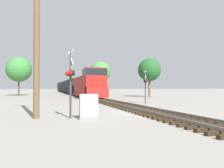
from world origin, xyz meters
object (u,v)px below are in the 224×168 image
at_px(relay_cabinet, 89,107).
at_px(tree_deep_background, 100,72).
at_px(freight_train, 69,87).
at_px(crossing_signal_far, 146,83).
at_px(tree_mid_background, 19,70).
at_px(crossing_signal_near, 70,76).
at_px(tree_far_right, 149,70).
at_px(utility_pole, 37,37).

bearing_deg(relay_cabinet, tree_deep_background, 75.52).
distance_m(freight_train, crossing_signal_far, 48.80).
xyz_separation_m(crossing_signal_far, tree_mid_background, (-15.95, 27.37, 3.28)).
xyz_separation_m(relay_cabinet, tree_mid_background, (-7.76, 37.06, 4.81)).
bearing_deg(tree_mid_background, crossing_signal_near, -79.49).
height_order(tree_far_right, tree_mid_background, tree_mid_background).
bearing_deg(tree_far_right, freight_train, 107.98).
relative_size(tree_mid_background, tree_deep_background, 0.87).
height_order(crossing_signal_near, relay_cabinet, crossing_signal_near).
relative_size(tree_far_right, tree_mid_background, 0.87).
distance_m(relay_cabinet, tree_mid_background, 38.17).
relative_size(crossing_signal_near, tree_mid_background, 0.48).
distance_m(crossing_signal_far, tree_far_right, 16.38).
relative_size(relay_cabinet, utility_pole, 0.15).
relative_size(freight_train, tree_mid_background, 10.28).
xyz_separation_m(crossing_signal_far, tree_deep_background, (4.77, 40.45, 4.13)).
distance_m(crossing_signal_near, utility_pole, 2.97).
bearing_deg(freight_train, tree_far_right, -72.02).
bearing_deg(tree_mid_background, crossing_signal_far, -59.77).
height_order(relay_cabinet, tree_deep_background, tree_deep_background).
bearing_deg(crossing_signal_near, freight_train, 162.33).
xyz_separation_m(tree_far_right, tree_mid_background, (-23.56, 13.12, 0.55)).
xyz_separation_m(freight_train, tree_deep_background, (8.33, -8.22, 4.36)).
relative_size(crossing_signal_near, tree_deep_background, 0.42).
bearing_deg(freight_train, tree_mid_background, -120.17).
xyz_separation_m(freight_train, crossing_signal_far, (3.56, -48.67, 0.23)).
relative_size(freight_train, crossing_signal_near, 21.24).
xyz_separation_m(tree_far_right, tree_deep_background, (-2.84, 26.21, 1.40)).
height_order(freight_train, crossing_signal_far, freight_train).
xyz_separation_m(utility_pole, tree_mid_background, (-4.93, 36.09, 0.81)).
relative_size(crossing_signal_far, tree_deep_background, 0.39).
height_order(crossing_signal_far, tree_mid_background, tree_mid_background).
relative_size(relay_cabinet, tree_deep_background, 0.15).
height_order(crossing_signal_near, tree_mid_background, tree_mid_background).
xyz_separation_m(freight_train, crossing_signal_near, (-5.61, -57.82, 0.42)).
distance_m(relay_cabinet, tree_deep_background, 52.10).
height_order(crossing_signal_far, tree_deep_background, tree_deep_background).
height_order(freight_train, tree_far_right, tree_far_right).
bearing_deg(relay_cabinet, crossing_signal_near, 151.21).
bearing_deg(tree_far_right, crossing_signal_far, -118.11).
distance_m(utility_pole, tree_far_right, 29.58).
height_order(crossing_signal_far, tree_far_right, tree_far_right).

